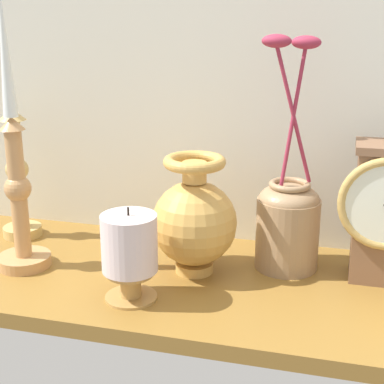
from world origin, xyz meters
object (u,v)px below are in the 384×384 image
at_px(brass_vase_bulbous, 194,220).
at_px(brass_vase_jar, 288,218).
at_px(candlestick_tall_center, 17,179).
at_px(candlestick_tall_left, 16,159).
at_px(pillar_candle_front, 130,251).

height_order(brass_vase_bulbous, brass_vase_jar, brass_vase_jar).
bearing_deg(candlestick_tall_center, candlestick_tall_left, 121.50).
distance_m(candlestick_tall_center, brass_vase_jar, 0.43).
bearing_deg(candlestick_tall_center, brass_vase_jar, 14.38).
relative_size(brass_vase_bulbous, pillar_candle_front, 1.36).
distance_m(brass_vase_jar, pillar_candle_front, 0.27).
xyz_separation_m(brass_vase_bulbous, pillar_candle_front, (-0.07, -0.11, -0.01)).
distance_m(candlestick_tall_center, pillar_candle_front, 0.23).
xyz_separation_m(brass_vase_jar, pillar_candle_front, (-0.21, -0.17, -0.01)).
xyz_separation_m(candlestick_tall_left, brass_vase_bulbous, (0.35, -0.07, -0.06)).
relative_size(brass_vase_jar, pillar_candle_front, 2.63).
relative_size(candlestick_tall_center, brass_vase_bulbous, 2.38).
distance_m(candlestick_tall_left, brass_vase_bulbous, 0.36).
bearing_deg(pillar_candle_front, candlestick_tall_center, 163.56).
height_order(candlestick_tall_center, brass_vase_bulbous, candlestick_tall_center).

